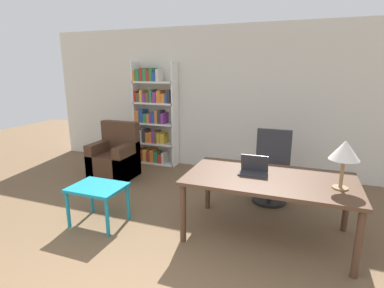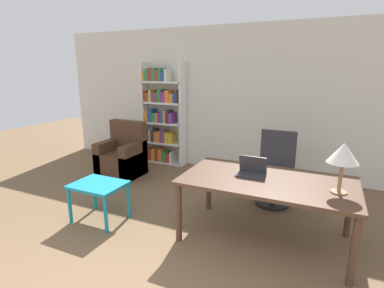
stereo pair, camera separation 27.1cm
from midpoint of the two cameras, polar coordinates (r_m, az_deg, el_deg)
name	(u,v)px [view 2 (the right image)]	position (r m, az deg, el deg)	size (l,w,h in m)	color
wall_back	(244,101)	(5.68, 11.17, 8.08)	(8.00, 0.06, 2.70)	silver
desk	(267,185)	(3.49, 16.26, -7.63)	(1.87, 1.03, 0.73)	#4C3323
laptop	(251,171)	(3.53, 13.44, -5.09)	(0.32, 0.21, 0.22)	#2D2D33
table_lamp	(343,154)	(3.26, 29.03, -1.76)	(0.29, 0.29, 0.50)	olive
office_chair	(275,171)	(4.55, 17.22, -4.89)	(0.53, 0.53, 1.05)	black
side_table_blue	(99,189)	(3.99, -15.52, -8.32)	(0.65, 0.51, 0.51)	teal
armchair	(122,158)	(5.65, -11.82, -2.57)	(0.73, 0.67, 0.99)	#472D1E
bookshelf	(162,118)	(6.16, -4.58, 5.04)	(0.90, 0.28, 2.06)	white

